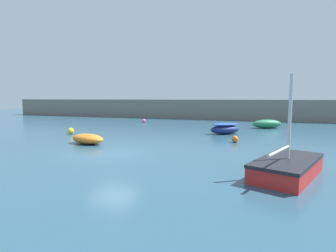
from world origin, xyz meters
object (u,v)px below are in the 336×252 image
Objects in this scene: sailboat_short_mast at (287,167)px; open_tender_yellow at (267,124)px; mooring_buoy_yellow at (71,131)px; mooring_buoy_pink at (144,121)px; rowboat_blue_near at (88,139)px; rowboat_with_red_cover at (225,128)px; mooring_buoy_orange at (235,139)px.

sailboat_short_mast is 1.37× the size of open_tender_yellow.
open_tender_yellow reaches higher than mooring_buoy_yellow.
open_tender_yellow is 7.33× the size of mooring_buoy_pink.
open_tender_yellow is 1.13× the size of rowboat_blue_near.
sailboat_short_mast is at bearing -52.09° from mooring_buoy_pink.
rowboat_with_red_cover is 11.52m from rowboat_blue_near.
mooring_buoy_yellow is (-16.43, 7.27, -0.12)m from sailboat_short_mast.
rowboat_blue_near is 10.17m from mooring_buoy_orange.
sailboat_short_mast is 8.28× the size of mooring_buoy_yellow.
mooring_buoy_yellow is at bearing 86.80° from sailboat_short_mast.
mooring_buoy_pink is (-14.90, 19.14, -0.16)m from sailboat_short_mast.
open_tender_yellow reaches higher than rowboat_blue_near.
rowboat_with_red_cover is at bearing -123.12° from rowboat_blue_near.
open_tender_yellow is 18.19m from rowboat_blue_near.
rowboat_with_red_cover is 6.20× the size of mooring_buoy_orange.
open_tender_yellow is 14.68m from mooring_buoy_pink.
mooring_buoy_orange is (-2.34, -10.07, -0.21)m from open_tender_yellow.
sailboat_short_mast is at bearing 175.60° from rowboat_blue_near.
rowboat_with_red_cover is 4.43m from mooring_buoy_orange.
rowboat_blue_near reaches higher than mooring_buoy_yellow.
open_tender_yellow is (-0.31, 17.54, 0.06)m from sailboat_short_mast.
mooring_buoy_pink is at bearing -67.13° from rowboat_blue_near.
sailboat_short_mast is 24.25m from mooring_buoy_pink.
rowboat_blue_near is at bearing 5.13° from rowboat_with_red_cover.
mooring_buoy_pink is at bearing 136.41° from mooring_buoy_orange.
mooring_buoy_orange is (-2.65, 7.48, -0.15)m from sailboat_short_mast.
rowboat_with_red_cover is 5.42× the size of mooring_buoy_yellow.
sailboat_short_mast is at bearing -70.48° from mooring_buoy_orange.
sailboat_short_mast reaches higher than mooring_buoy_orange.
rowboat_with_red_cover is 13.35m from mooring_buoy_yellow.
rowboat_blue_near is 6.47× the size of mooring_buoy_pink.
mooring_buoy_pink is 0.94× the size of mooring_buoy_orange.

